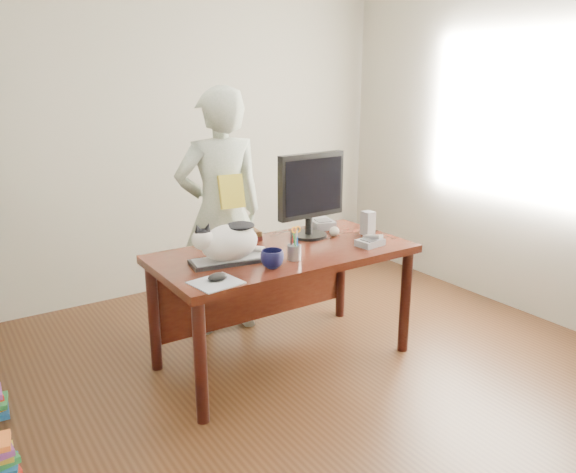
# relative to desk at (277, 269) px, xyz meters

# --- Properties ---
(room) EXTENTS (4.50, 4.50, 4.50)m
(room) POSITION_rel_desk_xyz_m (0.00, -0.68, 0.75)
(room) COLOR black
(room) RESTS_ON ground
(desk) EXTENTS (1.60, 0.80, 0.75)m
(desk) POSITION_rel_desk_xyz_m (0.00, 0.00, 0.00)
(desk) COLOR black
(desk) RESTS_ON ground
(keyboard) EXTENTS (0.48, 0.24, 0.03)m
(keyboard) POSITION_rel_desk_xyz_m (-0.39, -0.11, 0.16)
(keyboard) COLOR black
(keyboard) RESTS_ON desk
(cat) EXTENTS (0.46, 0.27, 0.26)m
(cat) POSITION_rel_desk_xyz_m (-0.40, -0.11, 0.28)
(cat) COLOR white
(cat) RESTS_ON keyboard
(monitor) EXTENTS (0.50, 0.25, 0.56)m
(monitor) POSITION_rel_desk_xyz_m (0.31, 0.06, 0.47)
(monitor) COLOR black
(monitor) RESTS_ON desk
(pen_cup) EXTENTS (0.09, 0.09, 0.20)m
(pen_cup) POSITION_rel_desk_xyz_m (-0.05, -0.27, 0.20)
(pen_cup) COLOR gray
(pen_cup) RESTS_ON desk
(mousepad) EXTENTS (0.27, 0.25, 0.01)m
(mousepad) POSITION_rel_desk_xyz_m (-0.61, -0.36, 0.15)
(mousepad) COLOR #A4A7AF
(mousepad) RESTS_ON desk
(mouse) EXTENTS (0.12, 0.08, 0.04)m
(mouse) POSITION_rel_desk_xyz_m (-0.59, -0.34, 0.17)
(mouse) COLOR black
(mouse) RESTS_ON mousepad
(coffee_mug) EXTENTS (0.18, 0.18, 0.10)m
(coffee_mug) POSITION_rel_desk_xyz_m (-0.23, -0.32, 0.20)
(coffee_mug) COLOR black
(coffee_mug) RESTS_ON desk
(phone) EXTENTS (0.18, 0.15, 0.08)m
(phone) POSITION_rel_desk_xyz_m (0.52, -0.30, 0.17)
(phone) COLOR slate
(phone) RESTS_ON desk
(speaker) EXTENTS (0.07, 0.08, 0.16)m
(speaker) POSITION_rel_desk_xyz_m (0.67, -0.10, 0.23)
(speaker) COLOR gray
(speaker) RESTS_ON desk
(baseball) EXTENTS (0.07, 0.07, 0.07)m
(baseball) POSITION_rel_desk_xyz_m (0.45, -0.01, 0.18)
(baseball) COLOR beige
(baseball) RESTS_ON desk
(book_stack) EXTENTS (0.23, 0.18, 0.08)m
(book_stack) POSITION_rel_desk_xyz_m (-0.12, 0.24, 0.18)
(book_stack) COLOR #531816
(book_stack) RESTS_ON desk
(calculator) EXTENTS (0.19, 0.23, 0.06)m
(calculator) POSITION_rel_desk_xyz_m (0.52, 0.23, 0.18)
(calculator) COLOR slate
(calculator) RESTS_ON desk
(person) EXTENTS (0.68, 0.49, 1.73)m
(person) POSITION_rel_desk_xyz_m (-0.10, 0.57, 0.26)
(person) COLOR silver
(person) RESTS_ON ground
(held_book) EXTENTS (0.17, 0.12, 0.23)m
(held_book) POSITION_rel_desk_xyz_m (-0.10, 0.40, 0.45)
(held_book) COLOR gold
(held_book) RESTS_ON person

